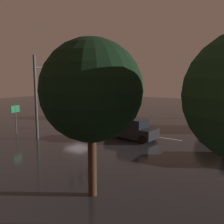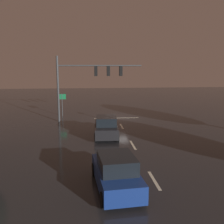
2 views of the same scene
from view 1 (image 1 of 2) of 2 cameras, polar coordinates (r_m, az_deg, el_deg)
name	(u,v)px [view 1 (image 1 of 2)]	position (r m, az deg, el deg)	size (l,w,h in m)	color
ground_plane	(79,125)	(25.92, -7.85, -3.15)	(80.00, 80.00, 0.00)	#232326
traffic_signal_assembly	(64,81)	(22.47, -11.15, 7.08)	(8.78, 0.47, 6.76)	#383A3D
lane_dash_far	(110,130)	(23.46, -0.59, -4.24)	(2.20, 0.16, 0.01)	beige
lane_dash_mid	(169,139)	(20.68, 13.22, -6.12)	(2.20, 0.16, 0.01)	beige
stop_bar	(78,125)	(25.95, -7.91, -3.13)	(5.00, 0.16, 0.01)	beige
car_approaching	(131,129)	(20.02, 4.55, -4.06)	(2.09, 4.44, 1.70)	black
street_lamp_left_kerb	(224,93)	(25.66, 24.83, 4.15)	(0.44, 0.44, 5.13)	black
route_sign	(15,113)	(23.04, -21.70, -0.26)	(0.90, 0.15, 2.62)	#383A3D
tree_left_near	(215,85)	(32.14, 22.97, 5.88)	(4.21, 4.21, 6.26)	#382314
tree_right_far	(91,91)	(9.86, -4.85, 4.99)	(4.20, 4.20, 6.56)	#382314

